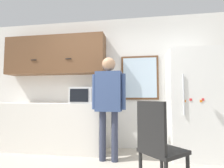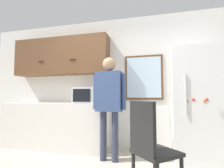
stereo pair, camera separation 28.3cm
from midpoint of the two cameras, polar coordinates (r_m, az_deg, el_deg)
back_wall at (r=3.71m, az=2.42°, el=0.68°), size 6.00×0.06×2.70m
counter at (r=3.82m, az=-15.91°, el=-12.78°), size 2.15×0.64×0.91m
upper_cabinets at (r=4.00m, az=-14.39°, el=8.62°), size 2.15×0.36×0.80m
microwave at (r=3.39m, az=-5.54°, el=-3.73°), size 0.49×0.40×0.30m
person at (r=2.90m, az=1.85°, el=-4.21°), size 0.57×0.24×1.70m
refrigerator at (r=3.32m, az=28.23°, el=-5.62°), size 0.81×0.73×1.85m
chair at (r=2.00m, az=16.51°, el=-18.49°), size 0.58×0.58×0.99m
window at (r=3.59m, az=12.55°, el=2.14°), size 0.75×0.05×0.90m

